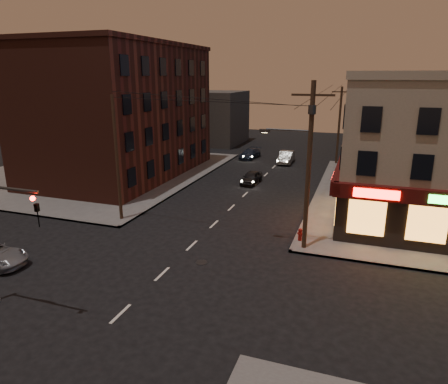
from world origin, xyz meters
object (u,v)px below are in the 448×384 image
at_px(sedan_far, 250,154).
at_px(fire_hydrant, 300,234).
at_px(sedan_near, 251,178).
at_px(sedan_mid, 286,157).

height_order(sedan_far, fire_hydrant, sedan_far).
relative_size(sedan_near, sedan_far, 0.86).
height_order(sedan_mid, sedan_far, sedan_mid).
distance_m(sedan_near, sedan_mid, 10.90).
relative_size(sedan_far, fire_hydrant, 5.09).
xyz_separation_m(sedan_mid, sedan_far, (-4.99, 1.29, -0.12)).
bearing_deg(sedan_near, sedan_mid, 85.68).
bearing_deg(sedan_mid, sedan_far, 163.86).
height_order(sedan_near, sedan_far, sedan_near).
bearing_deg(sedan_mid, fire_hydrant, -78.77).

